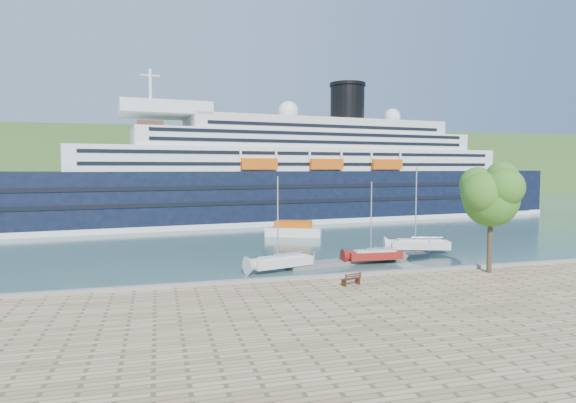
# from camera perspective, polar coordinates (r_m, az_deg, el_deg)

# --- Properties ---
(ground) EXTENTS (400.00, 400.00, 0.00)m
(ground) POSITION_cam_1_polar(r_m,az_deg,el_deg) (44.00, 9.56, -9.79)
(ground) COLOR #294947
(ground) RESTS_ON ground
(far_hillside) EXTENTS (400.00, 50.00, 24.00)m
(far_hillside) POSITION_cam_1_polar(r_m,az_deg,el_deg) (184.66, -9.64, 4.43)
(far_hillside) COLOR #2A4F1F
(far_hillside) RESTS_ON ground
(quay_coping) EXTENTS (220.00, 0.50, 0.30)m
(quay_coping) POSITION_cam_1_polar(r_m,az_deg,el_deg) (43.57, 9.69, -8.38)
(quay_coping) COLOR slate
(quay_coping) RESTS_ON promenade
(cruise_ship) EXTENTS (125.96, 31.28, 28.01)m
(cruise_ship) POSITION_cam_1_polar(r_m,az_deg,el_deg) (95.96, 0.04, 6.13)
(cruise_ship) COLOR black
(cruise_ship) RESTS_ON ground
(park_bench) EXTENTS (1.85, 1.17, 1.10)m
(park_bench) POSITION_cam_1_polar(r_m,az_deg,el_deg) (39.55, 7.46, -9.03)
(park_bench) COLOR #4C2715
(park_bench) RESTS_ON promenade
(promenade_tree) EXTENTS (6.52, 6.52, 10.80)m
(promenade_tree) POSITION_cam_1_polar(r_m,az_deg,el_deg) (46.90, 22.88, -1.26)
(promenade_tree) COLOR #30631A
(promenade_tree) RESTS_ON promenade
(floating_pontoon) EXTENTS (18.17, 5.83, 0.40)m
(floating_pontoon) POSITION_cam_1_polar(r_m,az_deg,el_deg) (54.64, 8.62, -6.85)
(floating_pontoon) COLOR slate
(floating_pontoon) RESTS_ON ground
(sailboat_white_near) EXTENTS (7.37, 3.79, 9.17)m
(sailboat_white_near) POSITION_cam_1_polar(r_m,az_deg,el_deg) (48.54, -0.71, -2.94)
(sailboat_white_near) COLOR silver
(sailboat_white_near) RESTS_ON ground
(sailboat_red) EXTENTS (6.70, 2.16, 8.54)m
(sailboat_red) POSITION_cam_1_polar(r_m,az_deg,el_deg) (53.42, 10.28, -2.70)
(sailboat_red) COLOR maroon
(sailboat_red) RESTS_ON ground
(sailboat_white_far) EXTENTS (8.10, 4.37, 10.09)m
(sailboat_white_far) POSITION_cam_1_polar(r_m,az_deg,el_deg) (60.92, 15.41, -1.23)
(sailboat_white_far) COLOR silver
(sailboat_white_far) RESTS_ON ground
(tender_launch) EXTENTS (9.00, 6.00, 2.36)m
(tender_launch) POSITION_cam_1_polar(r_m,az_deg,el_deg) (73.74, 0.64, -3.22)
(tender_launch) COLOR #CC510C
(tender_launch) RESTS_ON ground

